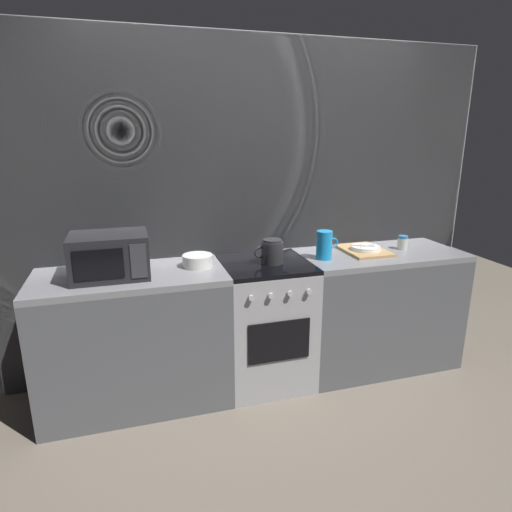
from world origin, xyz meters
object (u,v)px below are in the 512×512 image
object	(u,v)px
kettle	(272,252)
dish_pile	(364,249)
pitcher	(324,245)
spice_jar	(403,243)
stove_unit	(265,323)
microwave	(110,256)
mixing_bowl	(198,261)

from	to	relation	value
kettle	dish_pile	distance (m)	0.75
pitcher	spice_jar	bearing A→B (deg)	5.73
stove_unit	kettle	world-z (taller)	kettle
microwave	dish_pile	xyz separation A→B (m)	(1.79, 0.06, -0.12)
mixing_bowl	spice_jar	size ratio (longest dim) A/B	1.90
dish_pile	spice_jar	bearing A→B (deg)	-2.05
stove_unit	pitcher	bearing A→B (deg)	-4.91
kettle	dish_pile	size ratio (longest dim) A/B	0.71
pitcher	dish_pile	world-z (taller)	pitcher
mixing_bowl	spice_jar	world-z (taller)	spice_jar
microwave	kettle	xyz separation A→B (m)	(1.05, -0.01, -0.05)
microwave	mixing_bowl	world-z (taller)	microwave
dish_pile	spice_jar	xyz separation A→B (m)	(0.32, -0.01, 0.03)
kettle	pitcher	bearing A→B (deg)	-0.98
mixing_bowl	spice_jar	bearing A→B (deg)	-0.21
pitcher	mixing_bowl	bearing A→B (deg)	175.18
microwave	pitcher	size ratio (longest dim) A/B	2.30
pitcher	spice_jar	size ratio (longest dim) A/B	1.90
mixing_bowl	pitcher	world-z (taller)	pitcher
spice_jar	kettle	bearing A→B (deg)	-176.66
pitcher	dish_pile	xyz separation A→B (m)	(0.37, 0.08, -0.08)
microwave	dish_pile	world-z (taller)	microwave
microwave	kettle	bearing A→B (deg)	-0.63
stove_unit	dish_pile	size ratio (longest dim) A/B	2.25
stove_unit	dish_pile	distance (m)	0.92
stove_unit	mixing_bowl	bearing A→B (deg)	175.25
microwave	kettle	world-z (taller)	microwave
spice_jar	stove_unit	bearing A→B (deg)	-178.32
kettle	pitcher	size ratio (longest dim) A/B	1.42
mixing_bowl	dish_pile	size ratio (longest dim) A/B	0.50
mixing_bowl	pitcher	xyz separation A→B (m)	(0.88, -0.07, 0.06)
microwave	spice_jar	bearing A→B (deg)	1.37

